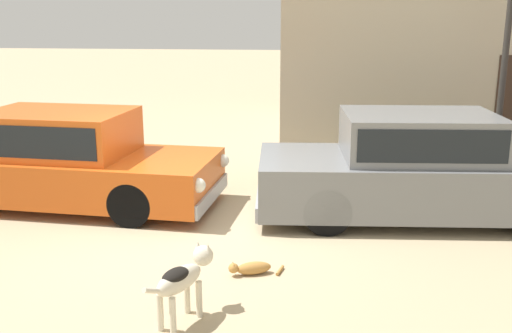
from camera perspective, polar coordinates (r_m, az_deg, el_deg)
ground_plane at (r=7.77m, az=-7.08°, el=-6.61°), size 80.00×80.00×0.00m
parked_sedan_nearest at (r=9.26m, az=-18.18°, el=0.73°), size 4.79×2.04×1.41m
parked_sedan_second at (r=8.54m, az=15.44°, el=0.00°), size 4.71×2.07×1.47m
stray_dog_spotted at (r=5.58m, az=-6.96°, el=-10.46°), size 0.50×0.94×0.67m
stray_cat at (r=6.60m, az=-0.45°, el=-9.74°), size 0.59×0.33×0.16m
street_lamp at (r=10.19m, az=22.98°, el=11.19°), size 0.22×0.22×3.73m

